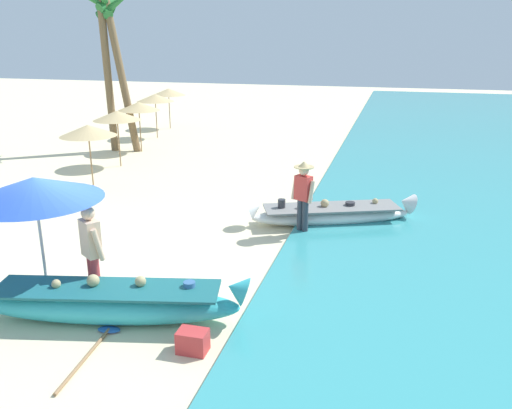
# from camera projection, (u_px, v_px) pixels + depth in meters

# --- Properties ---
(ground_plane) EXTENTS (80.00, 80.00, 0.00)m
(ground_plane) POSITION_uv_depth(u_px,v_px,m) (93.00, 276.00, 9.86)
(ground_plane) COLOR beige
(boat_cyan_foreground) EXTENTS (4.48, 1.65, 0.87)m
(boat_cyan_foreground) POSITION_uv_depth(u_px,v_px,m) (108.00, 303.00, 8.23)
(boat_cyan_foreground) COLOR #33B2BC
(boat_cyan_foreground) RESTS_ON ground
(boat_white_midground) EXTENTS (4.03, 2.20, 0.75)m
(boat_white_midground) POSITION_uv_depth(u_px,v_px,m) (331.00, 214.00, 12.54)
(boat_white_midground) COLOR white
(boat_white_midground) RESTS_ON ground
(person_vendor_hatted) EXTENTS (0.58, 0.45, 1.70)m
(person_vendor_hatted) POSITION_uv_depth(u_px,v_px,m) (303.00, 193.00, 11.65)
(person_vendor_hatted) COLOR #333842
(person_vendor_hatted) RESTS_ON ground
(person_tourist_customer) EXTENTS (0.57, 0.48, 1.71)m
(person_tourist_customer) POSITION_uv_depth(u_px,v_px,m) (92.00, 250.00, 8.58)
(person_tourist_customer) COLOR #B2383D
(person_tourist_customer) RESTS_ON ground
(patio_umbrella_large) EXTENTS (2.17, 2.17, 2.16)m
(patio_umbrella_large) POSITION_uv_depth(u_px,v_px,m) (34.00, 189.00, 8.40)
(patio_umbrella_large) COLOR #B7B7BC
(patio_umbrella_large) RESTS_ON ground
(parasol_row_0) EXTENTS (1.60, 1.60, 1.91)m
(parasol_row_0) POSITION_uv_depth(u_px,v_px,m) (88.00, 131.00, 14.86)
(parasol_row_0) COLOR #8E6B47
(parasol_row_0) RESTS_ON ground
(parasol_row_1) EXTENTS (1.60, 1.60, 1.91)m
(parasol_row_1) POSITION_uv_depth(u_px,v_px,m) (117.00, 116.00, 17.63)
(parasol_row_1) COLOR #8E6B47
(parasol_row_1) RESTS_ON ground
(parasol_row_2) EXTENTS (1.60, 1.60, 1.91)m
(parasol_row_2) POSITION_uv_depth(u_px,v_px,m) (139.00, 106.00, 19.93)
(parasol_row_2) COLOR #8E6B47
(parasol_row_2) RESTS_ON ground
(parasol_row_3) EXTENTS (1.60, 1.60, 1.91)m
(parasol_row_3) POSITION_uv_depth(u_px,v_px,m) (155.00, 98.00, 22.67)
(parasol_row_3) COLOR #8E6B47
(parasol_row_3) RESTS_ON ground
(parasol_row_4) EXTENTS (1.60, 1.60, 1.91)m
(parasol_row_4) POSITION_uv_depth(u_px,v_px,m) (169.00, 92.00, 25.03)
(parasol_row_4) COLOR #8E6B47
(parasol_row_4) RESTS_ON ground
(palm_tree_tall_inland) EXTENTS (2.49, 2.55, 6.10)m
(palm_tree_tall_inland) POSITION_uv_depth(u_px,v_px,m) (111.00, 23.00, 19.26)
(palm_tree_tall_inland) COLOR brown
(palm_tree_tall_inland) RESTS_ON ground
(cooler_box) EXTENTS (0.43, 0.30, 0.33)m
(cooler_box) POSITION_uv_depth(u_px,v_px,m) (193.00, 341.00, 7.46)
(cooler_box) COLOR #C63838
(cooler_box) RESTS_ON ground
(paddle) EXTENTS (0.38, 1.67, 0.05)m
(paddle) POSITION_uv_depth(u_px,v_px,m) (94.00, 348.00, 7.54)
(paddle) COLOR #8E6B47
(paddle) RESTS_ON ground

